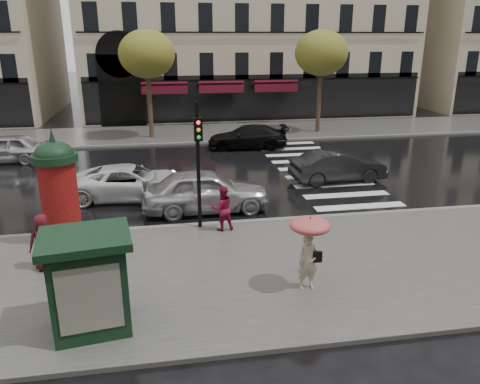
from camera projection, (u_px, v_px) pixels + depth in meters
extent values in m
plane|color=black|center=(219.00, 267.00, 13.30)|extent=(160.00, 160.00, 0.00)
cube|color=#474744|center=(221.00, 274.00, 12.81)|extent=(90.00, 7.00, 0.12)
cube|color=#474744|center=(183.00, 134.00, 31.03)|extent=(90.00, 6.00, 0.12)
cube|color=slate|center=(208.00, 225.00, 16.08)|extent=(90.00, 0.25, 0.14)
cube|color=slate|center=(185.00, 143.00, 28.23)|extent=(90.00, 0.25, 0.14)
cube|color=silver|center=(314.00, 168.00, 23.23)|extent=(3.60, 11.75, 0.01)
cylinder|color=#38281C|center=(149.00, 98.00, 28.97)|extent=(0.28, 0.28, 5.20)
ellipsoid|color=#4F5F1E|center=(147.00, 54.00, 28.14)|extent=(3.40, 3.40, 2.89)
cylinder|color=#38281C|center=(319.00, 94.00, 30.73)|extent=(0.28, 0.28, 5.20)
ellipsoid|color=#4F5F1E|center=(321.00, 53.00, 29.90)|extent=(3.40, 3.40, 2.89)
imported|color=#B8AF98|center=(308.00, 262.00, 11.74)|extent=(0.56, 0.38, 1.48)
cylinder|color=black|center=(309.00, 244.00, 11.58)|extent=(0.02, 0.02, 0.94)
ellipsoid|color=#CC2647|center=(310.00, 225.00, 11.42)|extent=(1.03, 1.03, 0.36)
cone|color=black|center=(310.00, 218.00, 11.36)|extent=(0.04, 0.04, 0.08)
cube|color=black|center=(318.00, 257.00, 11.67)|extent=(0.22, 0.10, 0.28)
imported|color=maroon|center=(223.00, 208.00, 15.34)|extent=(0.81, 0.67, 1.51)
imported|color=#4D0F17|center=(44.00, 242.00, 12.71)|extent=(0.91, 0.74, 1.60)
cylinder|color=black|center=(65.00, 236.00, 14.73)|extent=(1.29, 1.29, 0.28)
cylinder|color=maroon|center=(60.00, 197.00, 14.31)|extent=(1.11, 1.11, 2.31)
cylinder|color=black|center=(55.00, 158.00, 13.92)|extent=(1.33, 1.33, 0.23)
ellipsoid|color=black|center=(54.00, 155.00, 13.89)|extent=(1.14, 1.14, 0.80)
cone|color=black|center=(52.00, 135.00, 13.70)|extent=(0.18, 0.18, 0.42)
cylinder|color=black|center=(198.00, 166.00, 15.17)|extent=(0.13, 0.13, 4.20)
cube|color=black|center=(198.00, 129.00, 14.55)|extent=(0.27, 0.20, 0.73)
cube|color=black|center=(90.00, 286.00, 10.03)|extent=(1.72, 1.47, 2.04)
cube|color=black|center=(84.00, 239.00, 9.68)|extent=(2.05, 1.80, 0.18)
imported|color=silver|center=(206.00, 191.00, 17.31)|extent=(4.75, 2.02, 1.60)
imported|color=black|center=(338.00, 166.00, 20.91)|extent=(4.35, 1.79, 1.40)
imported|color=white|center=(131.00, 182.00, 18.72)|extent=(5.02, 2.67, 1.34)
imported|color=black|center=(247.00, 137.00, 27.13)|extent=(4.76, 2.37, 1.33)
imported|color=#BBBBC0|center=(5.00, 149.00, 24.06)|extent=(4.33, 1.88, 1.45)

